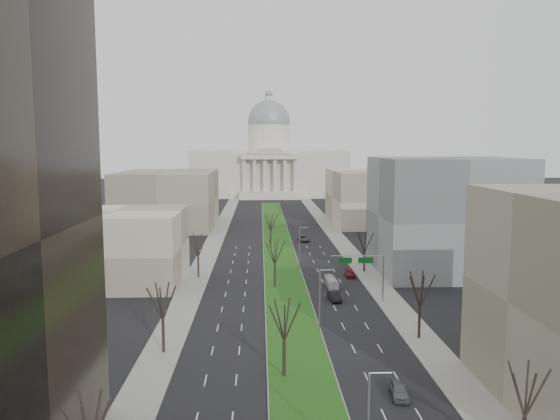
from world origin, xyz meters
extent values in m
plane|color=black|center=(0.00, 120.00, 0.00)|extent=(600.00, 600.00, 0.00)
cube|color=#999993|center=(0.00, 119.00, 0.07)|extent=(8.00, 222.00, 0.15)
cube|color=#224612|center=(0.00, 119.00, 0.17)|extent=(7.70, 221.70, 0.06)
cube|color=gray|center=(-17.50, 95.00, 0.07)|extent=(5.00, 330.00, 0.15)
cube|color=gray|center=(17.50, 95.00, 0.07)|extent=(5.00, 330.00, 0.15)
cube|color=beige|center=(0.00, 270.00, 12.00)|extent=(80.00, 40.00, 24.00)
cube|color=beige|center=(0.00, 247.00, 2.00)|extent=(30.00, 6.00, 4.00)
cube|color=beige|center=(0.00, 247.00, 21.00)|extent=(28.00, 5.00, 2.50)
cube|color=beige|center=(0.00, 247.00, 23.00)|extent=(20.00, 5.00, 1.80)
cube|color=beige|center=(0.00, 247.00, 24.60)|extent=(12.00, 5.00, 1.60)
cylinder|color=beige|center=(0.00, 270.00, 30.00)|extent=(22.00, 22.00, 14.00)
sphere|color=gray|center=(0.00, 270.00, 39.00)|extent=(22.00, 22.00, 22.00)
cylinder|color=beige|center=(0.00, 270.00, 50.00)|extent=(4.00, 4.00, 4.00)
sphere|color=gray|center=(0.00, 270.00, 53.00)|extent=(4.00, 4.00, 4.00)
cylinder|color=beige|center=(-12.50, 247.00, 12.00)|extent=(2.00, 2.00, 16.00)
cylinder|color=beige|center=(-7.50, 247.00, 12.00)|extent=(2.00, 2.00, 16.00)
cylinder|color=beige|center=(-2.50, 247.00, 12.00)|extent=(2.00, 2.00, 16.00)
cylinder|color=beige|center=(2.50, 247.00, 12.00)|extent=(2.00, 2.00, 16.00)
cylinder|color=beige|center=(7.50, 247.00, 12.00)|extent=(2.00, 2.00, 16.00)
cylinder|color=beige|center=(12.50, 247.00, 12.00)|extent=(2.00, 2.00, 16.00)
cube|color=tan|center=(-33.00, 85.00, 7.00)|extent=(26.00, 22.00, 14.00)
cube|color=slate|center=(34.00, 92.00, 12.00)|extent=(28.00, 26.00, 24.00)
cube|color=gray|center=(-35.00, 160.00, 9.00)|extent=(30.00, 40.00, 18.00)
cube|color=tan|center=(35.00, 165.00, 9.00)|extent=(30.00, 40.00, 18.00)
cylinder|color=black|center=(-17.20, 48.00, 2.16)|extent=(0.40, 0.40, 4.32)
cylinder|color=black|center=(-17.20, 88.00, 2.11)|extent=(0.40, 0.40, 4.22)
cylinder|color=black|center=(17.20, 52.00, 2.21)|extent=(0.40, 0.40, 4.42)
cylinder|color=black|center=(17.20, 92.00, 2.02)|extent=(0.40, 0.40, 4.03)
cylinder|color=black|center=(-2.00, 40.00, 2.16)|extent=(0.40, 0.40, 4.32)
cylinder|color=black|center=(-2.00, 80.00, 2.16)|extent=(0.40, 0.40, 4.32)
cylinder|color=black|center=(-2.00, 120.00, 2.16)|extent=(0.40, 0.40, 4.32)
cylinder|color=gray|center=(4.60, 20.00, 9.10)|extent=(1.80, 0.12, 0.12)
cylinder|color=gray|center=(3.70, 55.00, 4.50)|extent=(0.20, 0.20, 9.00)
cylinder|color=gray|center=(4.60, 55.00, 9.10)|extent=(1.80, 0.12, 0.12)
cylinder|color=gray|center=(3.70, 95.00, 4.50)|extent=(0.20, 0.20, 9.00)
cylinder|color=gray|center=(4.60, 95.00, 9.10)|extent=(1.80, 0.12, 0.12)
cylinder|color=gray|center=(16.20, 70.00, 4.00)|extent=(0.24, 0.24, 8.00)
cylinder|color=gray|center=(11.70, 70.00, 8.00)|extent=(9.00, 0.18, 0.18)
cube|color=#0C591E|center=(13.20, 70.08, 7.20)|extent=(2.60, 0.08, 1.00)
cube|color=#0C591E|center=(9.70, 70.08, 7.20)|extent=(2.20, 0.08, 1.00)
imported|color=#53565B|center=(9.99, 34.67, 0.75)|extent=(2.16, 4.54, 1.50)
imported|color=black|center=(7.98, 70.94, 0.79)|extent=(2.12, 4.96, 1.59)
imported|color=maroon|center=(13.50, 87.80, 0.65)|extent=(2.11, 4.61, 1.31)
imported|color=#46474E|center=(7.39, 129.25, 0.78)|extent=(3.13, 5.84, 1.56)
imported|color=white|center=(8.63, 79.47, 0.99)|extent=(1.91, 7.17, 1.98)
camera|label=1|loc=(-4.66, -20.08, 26.62)|focal=35.00mm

